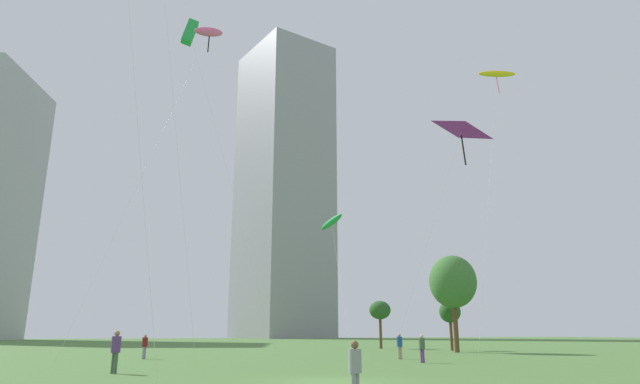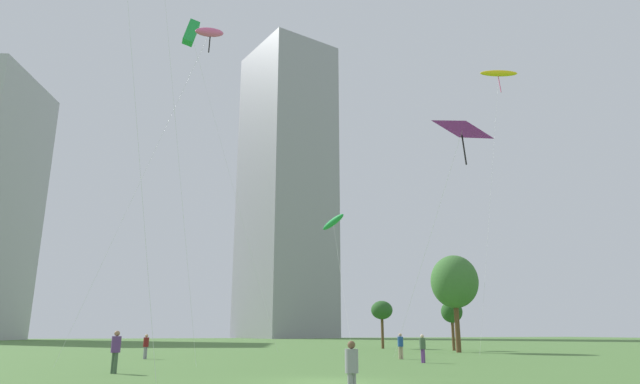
% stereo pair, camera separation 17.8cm
% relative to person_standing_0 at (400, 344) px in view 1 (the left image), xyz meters
% --- Properties ---
extents(ground, '(280.00, 280.00, 0.00)m').
position_rel_person_standing_0_xyz_m(ground, '(-10.18, -14.58, -0.98)').
color(ground, '#4C7538').
extents(person_standing_0, '(0.38, 0.38, 1.69)m').
position_rel_person_standing_0_xyz_m(person_standing_0, '(0.00, 0.00, 0.00)').
color(person_standing_0, tan).
rests_on(person_standing_0, ground).
extents(person_standing_1, '(0.36, 0.36, 1.64)m').
position_rel_person_standing_0_xyz_m(person_standing_1, '(-0.74, -4.41, -0.03)').
color(person_standing_1, '#593372').
rests_on(person_standing_1, ground).
extents(person_standing_3, '(0.35, 0.35, 1.56)m').
position_rel_person_standing_0_xyz_m(person_standing_3, '(-11.53, -20.37, -0.07)').
color(person_standing_3, gray).
rests_on(person_standing_3, ground).
extents(person_standing_4, '(0.36, 0.36, 1.63)m').
position_rel_person_standing_0_xyz_m(person_standing_4, '(-16.44, 5.56, -0.03)').
color(person_standing_4, gray).
rests_on(person_standing_4, ground).
extents(person_standing_5, '(0.41, 0.41, 1.84)m').
position_rel_person_standing_0_xyz_m(person_standing_5, '(-17.83, -7.61, 0.09)').
color(person_standing_5, '#3F593F').
rests_on(person_standing_5, ground).
extents(kite_flying_0, '(11.71, 7.97, 30.32)m').
position_rel_person_standing_0_xyz_m(kite_flying_0, '(18.94, 11.19, 28.77)').
color(kite_flying_0, silver).
rests_on(kite_flying_0, ground).
extents(kite_flying_1, '(3.10, 13.19, 14.18)m').
position_rel_person_standing_0_xyz_m(kite_flying_1, '(2.12, 19.57, 12.38)').
color(kite_flying_1, silver).
rests_on(kite_flying_1, ground).
extents(kite_flying_2, '(10.00, 1.92, 29.96)m').
position_rel_person_standing_0_xyz_m(kite_flying_2, '(-14.61, 11.53, 27.69)').
color(kite_flying_2, silver).
rests_on(kite_flying_2, ground).
extents(kite_flying_3, '(9.01, 8.76, 26.07)m').
position_rel_person_standing_0_xyz_m(kite_flying_3, '(-13.54, 4.06, 23.59)').
color(kite_flying_3, silver).
rests_on(kite_flying_3, ground).
extents(kite_flying_5, '(3.42, 10.97, 15.02)m').
position_rel_person_standing_0_xyz_m(kite_flying_5, '(1.91, -6.25, 13.40)').
color(kite_flying_5, silver).
rests_on(kite_flying_5, ground).
extents(park_tree_0, '(2.10, 2.10, 4.80)m').
position_rel_person_standing_0_xyz_m(park_tree_0, '(12.48, 13.51, 2.69)').
color(park_tree_0, brown).
rests_on(park_tree_0, ground).
extents(park_tree_1, '(4.31, 4.31, 8.67)m').
position_rel_person_standing_0_xyz_m(park_tree_1, '(10.26, 9.14, 5.25)').
color(park_tree_1, brown).
rests_on(park_tree_1, ground).
extents(park_tree_2, '(2.39, 2.39, 5.14)m').
position_rel_person_standing_0_xyz_m(park_tree_2, '(8.52, 21.50, 3.09)').
color(park_tree_2, brown).
rests_on(park_tree_2, ground).
extents(distant_highrise_1, '(28.59, 30.76, 91.15)m').
position_rel_person_standing_0_xyz_m(distant_highrise_1, '(22.59, 120.55, 44.60)').
color(distant_highrise_1, '#939399').
rests_on(distant_highrise_1, ground).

